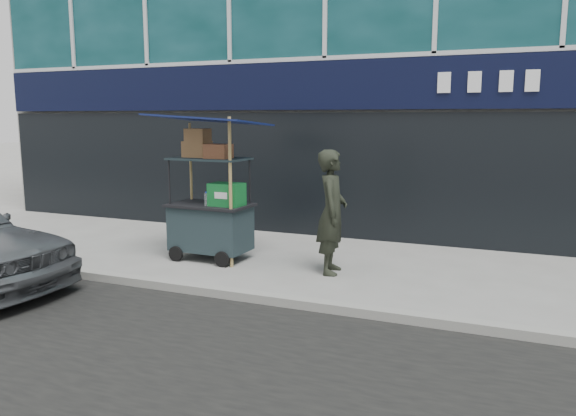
% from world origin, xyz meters
% --- Properties ---
extents(ground, '(80.00, 80.00, 0.00)m').
position_xyz_m(ground, '(0.00, 0.00, 0.00)').
color(ground, gray).
rests_on(ground, ground).
extents(curb, '(80.00, 0.18, 0.12)m').
position_xyz_m(curb, '(0.00, -0.20, 0.06)').
color(curb, gray).
rests_on(curb, ground).
extents(vendor_cart, '(1.79, 1.30, 2.37)m').
position_xyz_m(vendor_cart, '(-1.11, 1.49, 0.83)').
color(vendor_cart, black).
rests_on(vendor_cart, ground).
extents(vendor_man, '(0.56, 0.75, 1.85)m').
position_xyz_m(vendor_man, '(0.97, 1.46, 0.92)').
color(vendor_man, black).
rests_on(vendor_man, ground).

